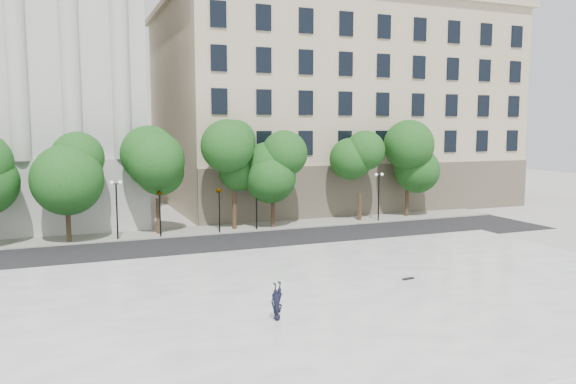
# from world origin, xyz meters

# --- Properties ---
(ground) EXTENTS (160.00, 160.00, 0.00)m
(ground) POSITION_xyz_m (0.00, 0.00, 0.00)
(ground) COLOR beige
(ground) RESTS_ON ground
(plaza) EXTENTS (44.00, 22.00, 0.45)m
(plaza) POSITION_xyz_m (0.00, 3.00, 0.23)
(plaza) COLOR white
(plaza) RESTS_ON ground
(street) EXTENTS (60.00, 8.00, 0.02)m
(street) POSITION_xyz_m (0.00, 18.00, 0.01)
(street) COLOR black
(street) RESTS_ON ground
(far_sidewalk) EXTENTS (60.00, 4.00, 0.12)m
(far_sidewalk) POSITION_xyz_m (0.00, 24.00, 0.06)
(far_sidewalk) COLOR #9A988E
(far_sidewalk) RESTS_ON ground
(building_east) EXTENTS (36.00, 26.15, 23.00)m
(building_east) POSITION_xyz_m (20.00, 38.91, 11.14)
(building_east) COLOR beige
(building_east) RESTS_ON ground
(traffic_light_west) EXTENTS (0.48, 1.96, 4.28)m
(traffic_light_west) POSITION_xyz_m (-1.77, 22.30, 3.78)
(traffic_light_west) COLOR black
(traffic_light_west) RESTS_ON ground
(traffic_light_east) EXTENTS (1.09, 1.89, 4.26)m
(traffic_light_east) POSITION_xyz_m (2.92, 22.30, 3.76)
(traffic_light_east) COLOR black
(traffic_light_east) RESTS_ON ground
(person_lying) EXTENTS (1.18, 1.75, 0.45)m
(person_lying) POSITION_xyz_m (-0.38, 0.42, 0.67)
(person_lying) COLOR black
(person_lying) RESTS_ON plaza
(skateboard) EXTENTS (0.72, 0.28, 0.07)m
(skateboard) POSITION_xyz_m (8.37, 3.80, 0.49)
(skateboard) COLOR black
(skateboard) RESTS_ON plaza
(street_trees) EXTENTS (47.34, 5.22, 7.85)m
(street_trees) POSITION_xyz_m (-0.57, 23.41, 5.16)
(street_trees) COLOR #382619
(street_trees) RESTS_ON ground
(lamp_posts) EXTENTS (37.45, 0.28, 4.55)m
(lamp_posts) POSITION_xyz_m (0.23, 22.60, 2.95)
(lamp_posts) COLOR black
(lamp_posts) RESTS_ON ground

